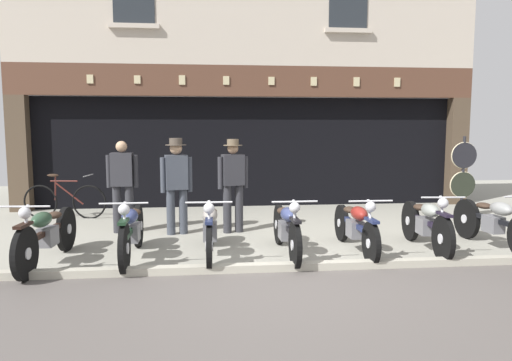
# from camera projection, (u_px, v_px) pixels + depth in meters

# --- Properties ---
(ground) EXTENTS (22.78, 22.00, 0.18)m
(ground) POSITION_uv_depth(u_px,v_px,m) (298.00, 303.00, 5.22)
(ground) COLOR gray
(shop_facade) EXTENTS (11.08, 4.42, 6.49)m
(shop_facade) POSITION_uv_depth(u_px,v_px,m) (242.00, 133.00, 12.91)
(shop_facade) COLOR black
(shop_facade) RESTS_ON ground
(motorcycle_far_left) EXTENTS (0.62, 2.11, 0.93)m
(motorcycle_far_left) POSITION_uv_depth(u_px,v_px,m) (47.00, 233.00, 6.51)
(motorcycle_far_left) COLOR black
(motorcycle_far_left) RESTS_ON ground
(motorcycle_left) EXTENTS (0.62, 2.10, 0.93)m
(motorcycle_left) POSITION_uv_depth(u_px,v_px,m) (132.00, 230.00, 6.76)
(motorcycle_left) COLOR black
(motorcycle_left) RESTS_ON ground
(motorcycle_center_left) EXTENTS (0.62, 2.04, 0.92)m
(motorcycle_center_left) POSITION_uv_depth(u_px,v_px,m) (210.00, 228.00, 6.92)
(motorcycle_center_left) COLOR black
(motorcycle_center_left) RESTS_ON ground
(motorcycle_center) EXTENTS (0.62, 2.02, 0.92)m
(motorcycle_center) POSITION_uv_depth(u_px,v_px,m) (287.00, 227.00, 6.97)
(motorcycle_center) COLOR black
(motorcycle_center) RESTS_ON ground
(motorcycle_center_right) EXTENTS (0.62, 2.02, 0.89)m
(motorcycle_center_right) POSITION_uv_depth(u_px,v_px,m) (356.00, 225.00, 7.16)
(motorcycle_center_right) COLOR black
(motorcycle_center_right) RESTS_ON ground
(motorcycle_right) EXTENTS (0.62, 1.97, 0.93)m
(motorcycle_right) POSITION_uv_depth(u_px,v_px,m) (426.00, 223.00, 7.25)
(motorcycle_right) COLOR black
(motorcycle_right) RESTS_ON ground
(motorcycle_far_right) EXTENTS (0.62, 2.08, 0.93)m
(motorcycle_far_right) POSITION_uv_depth(u_px,v_px,m) (494.00, 221.00, 7.35)
(motorcycle_far_right) COLOR black
(motorcycle_far_right) RESTS_ON ground
(salesman_left) EXTENTS (0.56, 0.25, 1.65)m
(salesman_left) POSITION_uv_depth(u_px,v_px,m) (123.00, 182.00, 8.44)
(salesman_left) COLOR #2D2D33
(salesman_left) RESTS_ON ground
(shopkeeper_center) EXTENTS (0.55, 0.36, 1.70)m
(shopkeeper_center) POSITION_uv_depth(u_px,v_px,m) (176.00, 181.00, 8.31)
(shopkeeper_center) COLOR #3D424C
(shopkeeper_center) RESTS_ON ground
(salesman_right) EXTENTS (0.55, 0.33, 1.68)m
(salesman_right) POSITION_uv_depth(u_px,v_px,m) (233.00, 181.00, 8.45)
(salesman_right) COLOR #2D2D33
(salesman_right) RESTS_ON ground
(tyre_sign_pole) EXTENTS (0.55, 0.06, 1.71)m
(tyre_sign_pole) POSITION_uv_depth(u_px,v_px,m) (463.00, 171.00, 9.71)
(tyre_sign_pole) COLOR #232328
(tyre_sign_pole) RESTS_ON ground
(advert_board_near) EXTENTS (0.72, 0.03, 0.97)m
(advert_board_near) POSITION_uv_depth(u_px,v_px,m) (134.00, 129.00, 11.05)
(advert_board_near) COLOR silver
(leaning_bicycle) EXTENTS (1.74, 0.50, 0.95)m
(leaning_bicycle) POSITION_uv_depth(u_px,v_px,m) (64.00, 200.00, 9.85)
(leaning_bicycle) COLOR black
(leaning_bicycle) RESTS_ON ground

